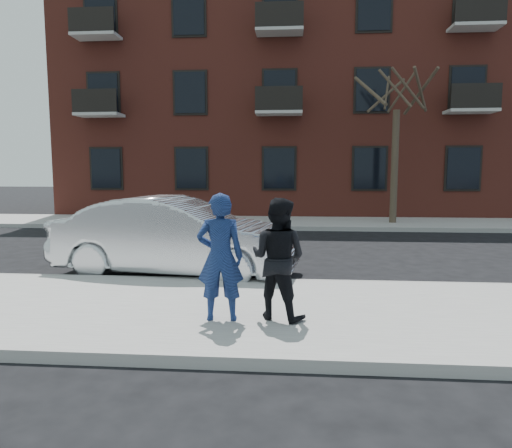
# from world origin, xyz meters

# --- Properties ---
(ground) EXTENTS (100.00, 100.00, 0.00)m
(ground) POSITION_xyz_m (0.00, 0.00, 0.00)
(ground) COLOR black
(ground) RESTS_ON ground
(near_sidewalk) EXTENTS (50.00, 3.50, 0.15)m
(near_sidewalk) POSITION_xyz_m (0.00, -0.25, 0.07)
(near_sidewalk) COLOR gray
(near_sidewalk) RESTS_ON ground
(near_curb) EXTENTS (50.00, 0.10, 0.15)m
(near_curb) POSITION_xyz_m (0.00, 1.55, 0.07)
(near_curb) COLOR #999691
(near_curb) RESTS_ON ground
(far_sidewalk) EXTENTS (50.00, 3.50, 0.15)m
(far_sidewalk) POSITION_xyz_m (0.00, 11.25, 0.07)
(far_sidewalk) COLOR gray
(far_sidewalk) RESTS_ON ground
(far_curb) EXTENTS (50.00, 0.10, 0.15)m
(far_curb) POSITION_xyz_m (0.00, 9.45, 0.07)
(far_curb) COLOR #999691
(far_curb) RESTS_ON ground
(apartment_building) EXTENTS (24.30, 10.30, 12.30)m
(apartment_building) POSITION_xyz_m (2.00, 18.00, 6.16)
(apartment_building) COLOR maroon
(apartment_building) RESTS_ON ground
(street_tree) EXTENTS (3.60, 3.60, 6.80)m
(street_tree) POSITION_xyz_m (4.50, 11.00, 5.52)
(street_tree) COLOR #3B2F23
(street_tree) RESTS_ON far_sidewalk
(silver_sedan) EXTENTS (5.03, 2.28, 1.60)m
(silver_sedan) POSITION_xyz_m (-1.64, 2.32, 0.80)
(silver_sedan) COLOR #B7BABF
(silver_sedan) RESTS_ON ground
(man_hoodie) EXTENTS (0.65, 0.51, 1.69)m
(man_hoodie) POSITION_xyz_m (-0.25, -0.76, 1.00)
(man_hoodie) COLOR navy
(man_hoodie) RESTS_ON near_sidewalk
(man_peacoat) EXTENTS (0.97, 0.88, 1.63)m
(man_peacoat) POSITION_xyz_m (0.51, -0.63, 0.96)
(man_peacoat) COLOR black
(man_peacoat) RESTS_ON near_sidewalk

